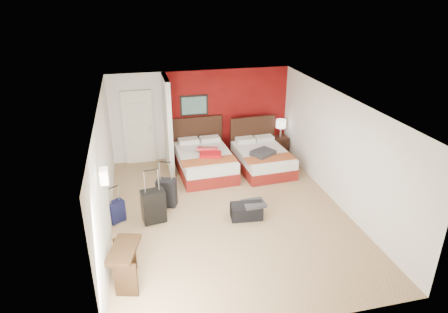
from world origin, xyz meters
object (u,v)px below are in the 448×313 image
object	(u,v)px
desk	(125,265)
duffel_bag	(246,211)
nightstand	(280,146)
suitcase_navy	(116,213)
table_lamp	(281,128)
bed_right	(262,160)
suitcase_black	(154,207)
bed_left	(205,163)
suitcase_charcoal	(167,194)
red_suitcase_open	(209,152)

from	to	relation	value
desk	duffel_bag	bearing A→B (deg)	45.06
nightstand	suitcase_navy	distance (m)	5.30
table_lamp	bed_right	bearing A→B (deg)	-133.95
suitcase_black	desk	size ratio (longest dim) A/B	0.87
bed_left	desk	distance (m)	4.35
suitcase_black	duffel_bag	distance (m)	1.96
bed_right	suitcase_black	distance (m)	3.61
nightstand	suitcase_charcoal	world-z (taller)	suitcase_charcoal
bed_right	duffel_bag	world-z (taller)	bed_right
red_suitcase_open	suitcase_charcoal	bearing A→B (deg)	-117.31
bed_right	desk	size ratio (longest dim) A/B	2.21
table_lamp	duffel_bag	world-z (taller)	table_lamp
suitcase_charcoal	desk	size ratio (longest dim) A/B	0.77
duffel_bag	nightstand	bearing A→B (deg)	63.28
red_suitcase_open	suitcase_black	bearing A→B (deg)	-113.87
red_suitcase_open	suitcase_black	xyz separation A→B (m)	(-1.58, -2.00, -0.27)
bed_left	suitcase_charcoal	world-z (taller)	suitcase_charcoal
bed_right	table_lamp	size ratio (longest dim) A/B	3.52
bed_left	table_lamp	xyz separation A→B (m)	(2.36, 0.69, 0.52)
suitcase_black	suitcase_charcoal	size ratio (longest dim) A/B	1.14
suitcase_black	suitcase_navy	xyz separation A→B (m)	(-0.77, 0.18, -0.13)
red_suitcase_open	desk	world-z (taller)	desk
nightstand	suitcase_black	bearing A→B (deg)	-146.17
bed_left	duffel_bag	size ratio (longest dim) A/B	2.91
suitcase_charcoal	duffel_bag	xyz separation A→B (m)	(1.59, -0.90, -0.15)
desk	bed_right	bearing A→B (deg)	60.94
red_suitcase_open	suitcase_navy	bearing A→B (deg)	-127.77
duffel_bag	desk	xyz separation A→B (m)	(-2.52, -1.43, 0.17)
suitcase_charcoal	suitcase_navy	world-z (taller)	suitcase_charcoal
suitcase_navy	nightstand	bearing A→B (deg)	-2.91
suitcase_navy	red_suitcase_open	bearing A→B (deg)	5.30
nightstand	bed_right	bearing A→B (deg)	-136.08
red_suitcase_open	nightstand	xyz separation A→B (m)	(2.26, 0.79, -0.35)
suitcase_black	duffel_bag	bearing A→B (deg)	-18.53
suitcase_charcoal	duffel_bag	distance (m)	1.84
duffel_bag	suitcase_black	bearing A→B (deg)	176.21
bed_right	suitcase_charcoal	world-z (taller)	suitcase_charcoal
suitcase_charcoal	duffel_bag	bearing A→B (deg)	-10.02
red_suitcase_open	suitcase_navy	size ratio (longest dim) A/B	1.61
bed_left	suitcase_navy	size ratio (longest dim) A/B	4.19
table_lamp	suitcase_charcoal	size ratio (longest dim) A/B	0.82
nightstand	suitcase_navy	xyz separation A→B (m)	(-4.61, -2.61, -0.05)
bed_left	red_suitcase_open	world-z (taller)	red_suitcase_open
bed_left	desk	world-z (taller)	desk
suitcase_black	desk	distance (m)	1.83
bed_right	table_lamp	distance (m)	1.28
table_lamp	suitcase_charcoal	world-z (taller)	table_lamp
bed_right	suitcase_charcoal	size ratio (longest dim) A/B	2.88
duffel_bag	desk	size ratio (longest dim) A/B	0.81
bed_right	suitcase_black	size ratio (longest dim) A/B	2.54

